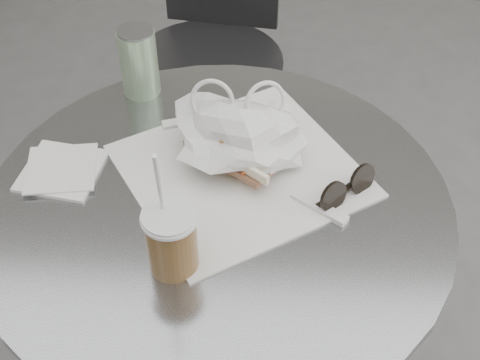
# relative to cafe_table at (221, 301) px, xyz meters

# --- Properties ---
(cafe_table) EXTENTS (0.76, 0.76, 0.74)m
(cafe_table) POSITION_rel_cafe_table_xyz_m (0.00, 0.00, 0.00)
(cafe_table) COLOR slate
(cafe_table) RESTS_ON ground
(chair_far) EXTENTS (0.41, 0.43, 0.77)m
(chair_far) POSITION_rel_cafe_table_xyz_m (-0.09, 0.80, -0.12)
(chair_far) COLOR #2A2A2C
(chair_far) RESTS_ON ground
(sandwich_paper) EXTENTS (0.49, 0.48, 0.00)m
(sandwich_paper) POSITION_rel_cafe_table_xyz_m (0.03, 0.07, 0.28)
(sandwich_paper) COLOR white
(sandwich_paper) RESTS_ON cafe_table
(banh_mi) EXTENTS (0.20, 0.18, 0.07)m
(banh_mi) POSITION_rel_cafe_table_xyz_m (0.01, 0.08, 0.31)
(banh_mi) COLOR #B17843
(banh_mi) RESTS_ON sandwich_paper
(iced_coffee) EXTENTS (0.08, 0.08, 0.23)m
(iced_coffee) POSITION_rel_cafe_table_xyz_m (-0.05, -0.13, 0.33)
(iced_coffee) COLOR brown
(iced_coffee) RESTS_ON cafe_table
(sunglasses) EXTENTS (0.10, 0.09, 0.05)m
(sunglasses) POSITION_rel_cafe_table_xyz_m (0.21, 0.02, 0.29)
(sunglasses) COLOR black
(sunglasses) RESTS_ON cafe_table
(plastic_bag) EXTENTS (0.24, 0.20, 0.11)m
(plastic_bag) POSITION_rel_cafe_table_xyz_m (0.03, 0.10, 0.33)
(plastic_bag) COLOR white
(plastic_bag) RESTS_ON cafe_table
(napkin_stack) EXTENTS (0.14, 0.14, 0.01)m
(napkin_stack) POSITION_rel_cafe_table_xyz_m (-0.27, 0.05, 0.28)
(napkin_stack) COLOR white
(napkin_stack) RESTS_ON cafe_table
(drink_can) EXTENTS (0.07, 0.07, 0.13)m
(drink_can) POSITION_rel_cafe_table_xyz_m (-0.17, 0.28, 0.34)
(drink_can) COLOR #6CA761
(drink_can) RESTS_ON cafe_table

